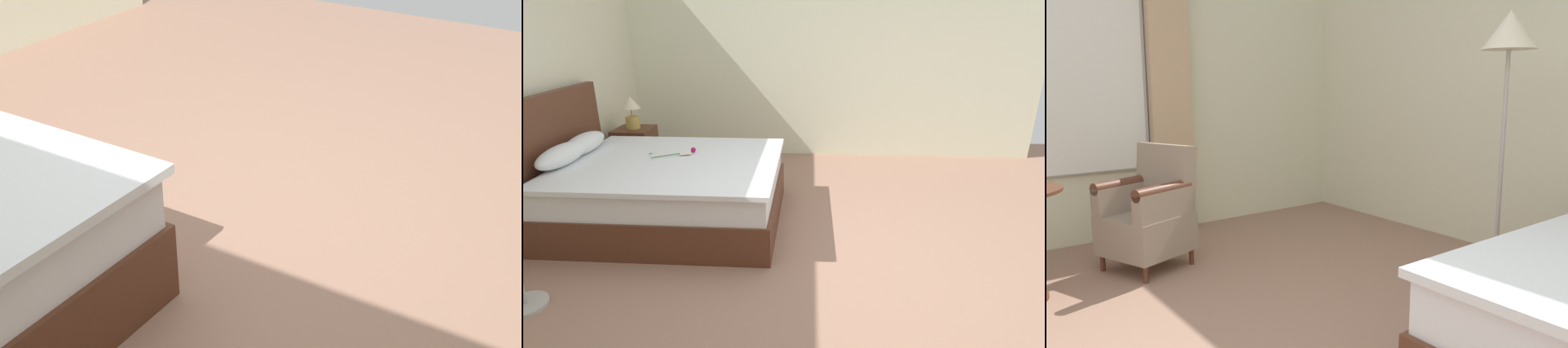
# 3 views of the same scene
# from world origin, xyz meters

# --- Properties ---
(wall_window_side) EXTENTS (0.27, 5.62, 2.97)m
(wall_window_side) POSITION_xyz_m (-3.11, 0.00, 1.48)
(wall_window_side) COLOR beige
(wall_window_side) RESTS_ON ground
(floor_lamp_brass) EXTENTS (0.34, 0.34, 1.78)m
(floor_lamp_brass) POSITION_xyz_m (-0.49, 2.14, 1.51)
(floor_lamp_brass) COLOR #B4AFA9
(floor_lamp_brass) RESTS_ON ground
(armchair_by_window) EXTENTS (0.67, 0.69, 0.89)m
(armchair_by_window) POSITION_xyz_m (-2.20, 0.40, 0.40)
(armchair_by_window) COLOR #542E1E
(armchair_by_window) RESTS_ON ground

